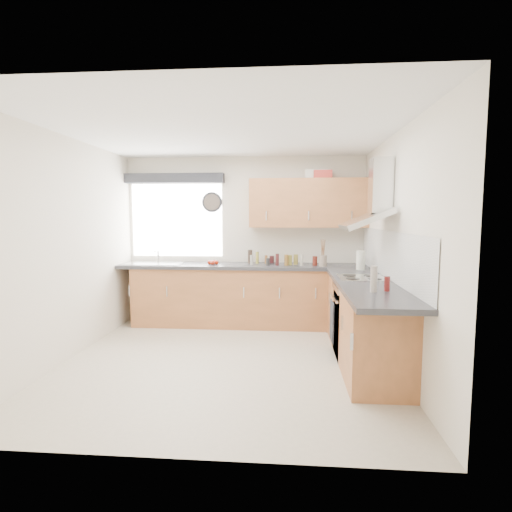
# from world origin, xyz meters

# --- Properties ---
(ground_plane) EXTENTS (3.60, 3.60, 0.00)m
(ground_plane) POSITION_xyz_m (0.00, 0.00, 0.00)
(ground_plane) COLOR beige
(ceiling) EXTENTS (3.60, 3.60, 0.02)m
(ceiling) POSITION_xyz_m (0.00, 0.00, 2.50)
(ceiling) COLOR white
(ceiling) RESTS_ON wall_back
(wall_back) EXTENTS (3.60, 0.02, 2.50)m
(wall_back) POSITION_xyz_m (0.00, 1.80, 1.25)
(wall_back) COLOR silver
(wall_back) RESTS_ON ground_plane
(wall_front) EXTENTS (3.60, 0.02, 2.50)m
(wall_front) POSITION_xyz_m (0.00, -1.80, 1.25)
(wall_front) COLOR silver
(wall_front) RESTS_ON ground_plane
(wall_left) EXTENTS (0.02, 3.60, 2.50)m
(wall_left) POSITION_xyz_m (-1.80, 0.00, 1.25)
(wall_left) COLOR silver
(wall_left) RESTS_ON ground_plane
(wall_right) EXTENTS (0.02, 3.60, 2.50)m
(wall_right) POSITION_xyz_m (1.80, 0.00, 1.25)
(wall_right) COLOR silver
(wall_right) RESTS_ON ground_plane
(window) EXTENTS (1.40, 0.02, 1.10)m
(window) POSITION_xyz_m (-1.05, 1.79, 1.55)
(window) COLOR silver
(window) RESTS_ON wall_back
(window_blind) EXTENTS (1.50, 0.18, 0.14)m
(window_blind) POSITION_xyz_m (-1.05, 1.70, 2.18)
(window_blind) COLOR #23252A
(window_blind) RESTS_ON wall_back
(splashback) EXTENTS (0.01, 3.00, 0.54)m
(splashback) POSITION_xyz_m (1.79, 0.30, 1.18)
(splashback) COLOR white
(splashback) RESTS_ON wall_right
(base_cab_back) EXTENTS (3.00, 0.58, 0.86)m
(base_cab_back) POSITION_xyz_m (-0.10, 1.51, 0.43)
(base_cab_back) COLOR #945932
(base_cab_back) RESTS_ON ground_plane
(base_cab_corner) EXTENTS (0.60, 0.60, 0.86)m
(base_cab_corner) POSITION_xyz_m (1.50, 1.50, 0.43)
(base_cab_corner) COLOR #945932
(base_cab_corner) RESTS_ON ground_plane
(base_cab_right) EXTENTS (0.58, 2.10, 0.86)m
(base_cab_right) POSITION_xyz_m (1.51, 0.15, 0.43)
(base_cab_right) COLOR #945932
(base_cab_right) RESTS_ON ground_plane
(worktop_back) EXTENTS (3.60, 0.62, 0.05)m
(worktop_back) POSITION_xyz_m (0.00, 1.50, 0.89)
(worktop_back) COLOR #28292D
(worktop_back) RESTS_ON base_cab_back
(worktop_right) EXTENTS (0.62, 2.42, 0.05)m
(worktop_right) POSITION_xyz_m (1.50, 0.00, 0.89)
(worktop_right) COLOR #28292D
(worktop_right) RESTS_ON base_cab_right
(sink) EXTENTS (0.84, 0.46, 0.10)m
(sink) POSITION_xyz_m (-1.33, 1.50, 0.95)
(sink) COLOR silver
(sink) RESTS_ON worktop_back
(oven) EXTENTS (0.56, 0.58, 0.85)m
(oven) POSITION_xyz_m (1.50, 0.30, 0.42)
(oven) COLOR black
(oven) RESTS_ON ground_plane
(hob_plate) EXTENTS (0.52, 0.52, 0.01)m
(hob_plate) POSITION_xyz_m (1.50, 0.30, 0.92)
(hob_plate) COLOR silver
(hob_plate) RESTS_ON worktop_right
(extractor_hood) EXTENTS (0.52, 0.78, 0.66)m
(extractor_hood) POSITION_xyz_m (1.60, 0.30, 1.77)
(extractor_hood) COLOR silver
(extractor_hood) RESTS_ON wall_right
(upper_cabinets) EXTENTS (1.70, 0.35, 0.70)m
(upper_cabinets) POSITION_xyz_m (0.95, 1.62, 1.80)
(upper_cabinets) COLOR #945932
(upper_cabinets) RESTS_ON wall_back
(washing_machine) EXTENTS (0.60, 0.59, 0.80)m
(washing_machine) POSITION_xyz_m (-1.00, 1.52, 0.40)
(washing_machine) COLOR silver
(washing_machine) RESTS_ON ground_plane
(wall_clock) EXTENTS (0.31, 0.04, 0.31)m
(wall_clock) POSITION_xyz_m (-0.50, 1.78, 1.83)
(wall_clock) COLOR #23252A
(wall_clock) RESTS_ON wall_back
(casserole) EXTENTS (0.33, 0.25, 0.13)m
(casserole) POSITION_xyz_m (1.07, 1.72, 2.22)
(casserole) COLOR silver
(casserole) RESTS_ON upper_cabinets
(storage_box) EXTENTS (0.26, 0.22, 0.12)m
(storage_box) POSITION_xyz_m (1.15, 1.65, 2.21)
(storage_box) COLOR #C83A31
(storage_box) RESTS_ON upper_cabinets
(utensil_pot) EXTENTS (0.11, 0.11, 0.16)m
(utensil_pot) POSITION_xyz_m (1.15, 1.35, 0.99)
(utensil_pot) COLOR #816F5F
(utensil_pot) RESTS_ON worktop_back
(kitchen_roll) EXTENTS (0.12, 0.12, 0.25)m
(kitchen_roll) POSITION_xyz_m (1.62, 1.05, 1.04)
(kitchen_roll) COLOR silver
(kitchen_roll) RESTS_ON worktop_right
(tomato_cluster) EXTENTS (0.16, 0.16, 0.06)m
(tomato_cluster) POSITION_xyz_m (-0.43, 1.44, 0.94)
(tomato_cluster) COLOR #A01A07
(tomato_cluster) RESTS_ON worktop_back
(jar_0) EXTENTS (0.06, 0.06, 0.16)m
(jar_0) POSITION_xyz_m (0.64, 1.41, 0.99)
(jar_0) COLOR brown
(jar_0) RESTS_ON worktop_back
(jar_1) EXTENTS (0.05, 0.05, 0.16)m
(jar_1) POSITION_xyz_m (0.86, 1.39, 0.99)
(jar_1) COLOR #A29A8A
(jar_1) RESTS_ON worktop_back
(jar_2) EXTENTS (0.05, 0.05, 0.17)m
(jar_2) POSITION_xyz_m (0.51, 1.42, 0.99)
(jar_2) COLOR #3D1516
(jar_2) RESTS_ON worktop_back
(jar_3) EXTENTS (0.04, 0.04, 0.12)m
(jar_3) POSITION_xyz_m (0.34, 1.63, 0.97)
(jar_3) COLOR brown
(jar_3) RESTS_ON worktop_back
(jar_4) EXTENTS (0.05, 0.05, 0.17)m
(jar_4) POSITION_xyz_m (0.21, 1.62, 1.00)
(jar_4) COLOR olive
(jar_4) RESTS_ON worktop_back
(jar_5) EXTENTS (0.05, 0.05, 0.10)m
(jar_5) POSITION_xyz_m (0.38, 1.41, 0.96)
(jar_5) COLOR black
(jar_5) RESTS_ON worktop_back
(jar_6) EXTENTS (0.07, 0.07, 0.13)m
(jar_6) POSITION_xyz_m (1.05, 1.44, 0.98)
(jar_6) COLOR #571B12
(jar_6) RESTS_ON worktop_back
(jar_7) EXTENTS (0.07, 0.07, 0.11)m
(jar_7) POSITION_xyz_m (0.42, 1.70, 0.96)
(jar_7) COLOR #391416
(jar_7) RESTS_ON worktop_back
(jar_8) EXTENTS (0.04, 0.04, 0.14)m
(jar_8) POSITION_xyz_m (0.14, 1.43, 0.98)
(jar_8) COLOR gray
(jar_8) RESTS_ON worktop_back
(jar_9) EXTENTS (0.07, 0.07, 0.14)m
(jar_9) POSITION_xyz_m (0.69, 1.48, 0.98)
(jar_9) COLOR olive
(jar_9) RESTS_ON worktop_back
(jar_10) EXTENTS (0.07, 0.07, 0.20)m
(jar_10) POSITION_xyz_m (0.10, 1.66, 1.01)
(jar_10) COLOR #34261D
(jar_10) RESTS_ON worktop_back
(jar_11) EXTENTS (0.06, 0.06, 0.15)m
(jar_11) POSITION_xyz_m (0.78, 1.54, 0.98)
(jar_11) COLOR olive
(jar_11) RESTS_ON worktop_back
(bottle_0) EXTENTS (0.06, 0.06, 0.24)m
(bottle_0) POSITION_xyz_m (1.46, -0.52, 1.03)
(bottle_0) COLOR gray
(bottle_0) RESTS_ON worktop_right
(bottle_1) EXTENTS (0.05, 0.05, 0.14)m
(bottle_1) POSITION_xyz_m (1.60, -0.46, 0.98)
(bottle_1) COLOR maroon
(bottle_1) RESTS_ON worktop_right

